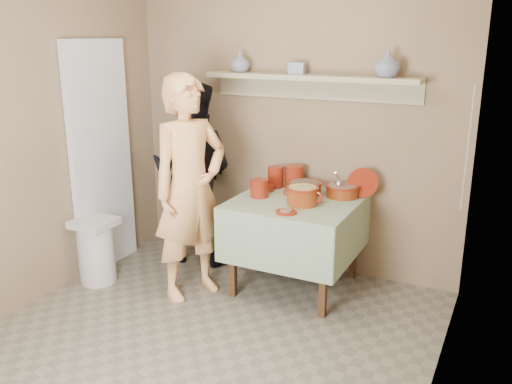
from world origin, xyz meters
The scene contains 22 objects.
ground centered at (0.00, 0.00, 0.00)m, with size 3.50×3.50×0.00m, color #726C5A.
tile_panel centered at (-1.46, 0.95, 1.00)m, with size 0.06×0.70×2.00m, color silver.
plate_stack_a centered at (-0.06, 1.54, 0.85)m, with size 0.14×0.14×0.18m, color maroon.
plate_stack_b centered at (0.09, 1.61, 0.86)m, with size 0.16×0.16×0.19m, color maroon.
bowl_stack centered at (-0.05, 1.21, 0.83)m, with size 0.15×0.15×0.15m, color maroon.
empty_bowl centered at (-0.10, 1.41, 0.78)m, with size 0.16×0.16×0.05m, color maroon.
propped_lid centered at (0.70, 1.59, 0.88)m, with size 0.24×0.24×0.02m, color maroon.
vase_right centered at (0.83, 1.61, 1.82)m, with size 0.19×0.19×0.20m, color navy.
vase_left centered at (-0.44, 1.62, 1.81)m, with size 0.17×0.17×0.17m, color navy.
ceramic_box centered at (0.08, 1.64, 1.77)m, with size 0.13×0.09×0.09m, color navy.
person_cook centered at (-0.45, 0.81, 0.88)m, with size 0.64×0.42×1.77m, color #F6AE6A.
person_helper centered at (-0.85, 1.45, 0.83)m, with size 0.80×0.63×1.65m, color black.
room_shell centered at (0.00, 0.00, 1.61)m, with size 3.04×3.54×2.62m.
serving_table centered at (0.25, 1.28, 0.64)m, with size 0.97×0.97×0.76m.
cazuela_meat_a centered at (0.24, 1.47, 0.82)m, with size 0.30×0.30×0.10m.
cazuela_meat_b centered at (0.55, 1.52, 0.82)m, with size 0.28×0.28×0.10m.
ladle centered at (0.52, 1.51, 0.87)m, with size 0.08×0.26×0.19m.
cazuela_rice centered at (0.34, 1.18, 0.85)m, with size 0.33×0.25×0.14m.
front_plate centered at (0.31, 0.93, 0.77)m, with size 0.16×0.16×0.03m.
wall_shelf centered at (0.20, 1.65, 1.67)m, with size 1.80×0.25×0.21m.
trash_bin centered at (-1.29, 0.62, 0.28)m, with size 0.32×0.32×0.56m.
electrical_cord centered at (1.47, 1.48, 1.25)m, with size 0.01×0.05×0.90m.
Camera 1 is at (1.81, -2.58, 2.04)m, focal length 38.00 mm.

